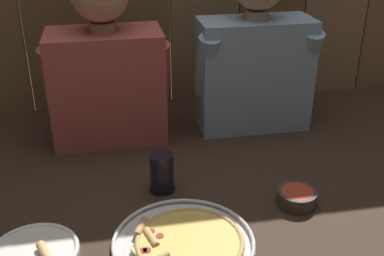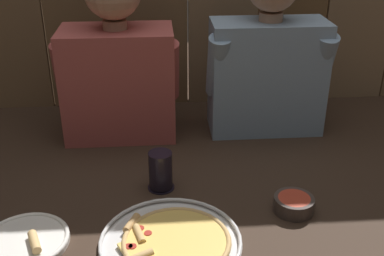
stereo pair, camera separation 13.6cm
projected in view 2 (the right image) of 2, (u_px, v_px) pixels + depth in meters
ground_plane at (206, 200)px, 1.35m from camera, size 3.20×3.20×0.00m
pizza_tray at (172, 241)px, 1.18m from camera, size 0.36×0.36×0.03m
dinner_plate at (25, 241)px, 1.18m from camera, size 0.22×0.22×0.03m
drinking_glass at (161, 171)px, 1.38m from camera, size 0.08×0.08×0.12m
dipping_bowl at (294, 203)px, 1.30m from camera, size 0.11×0.11×0.04m
diner_left at (117, 60)px, 1.61m from camera, size 0.42×0.22×0.61m
diner_right at (268, 56)px, 1.65m from camera, size 0.43×0.21×0.61m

